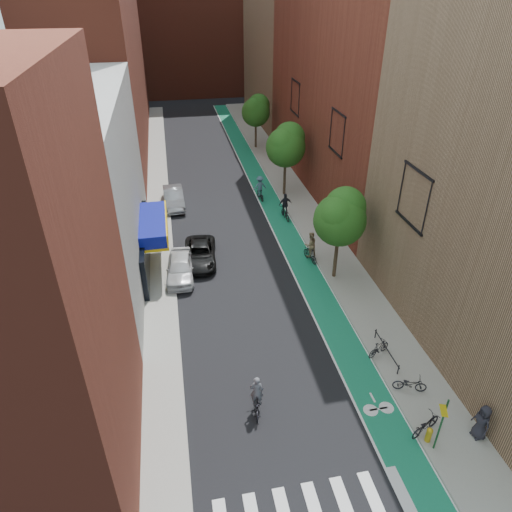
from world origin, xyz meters
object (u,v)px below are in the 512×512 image
parked_car_black (200,254)px  parked_car_silver (174,198)px  cyclist_lane_near (310,249)px  cyclist_lane_far (260,189)px  fire_hydrant (429,434)px  pedestrian (482,422)px  parked_car_white (180,267)px  cyclist_lane_mid (285,209)px  cyclist_lead (257,400)px

parked_car_black → parked_car_silver: parked_car_silver is taller
cyclist_lane_near → cyclist_lane_far: bearing=-97.1°
parked_car_silver → cyclist_lane_near: size_ratio=2.15×
parked_car_silver → fire_hydrant: parked_car_silver is taller
pedestrian → cyclist_lane_near: bearing=-173.9°
parked_car_white → cyclist_lane_mid: size_ratio=2.00×
parked_car_black → parked_car_silver: bearing=103.9°
parked_car_white → cyclist_lead: bearing=-71.6°
parked_car_silver → pedestrian: 29.51m
cyclist_lead → cyclist_lane_far: cyclist_lane_far is taller
parked_car_black → fire_hydrant: size_ratio=6.16×
pedestrian → parked_car_silver: bearing=-160.2°
parked_car_black → cyclist_lead: (1.45, -13.72, 0.01)m
cyclist_lane_mid → cyclist_lane_far: bearing=-78.4°
parked_car_silver → fire_hydrant: (9.92, -26.68, -0.23)m
cyclist_lane_mid → pedestrian: cyclist_lane_mid is taller
cyclist_lane_near → cyclist_lane_mid: bearing=-103.5°
cyclist_lane_mid → fire_hydrant: bearing=86.5°
cyclist_lane_near → parked_car_silver: bearing=-64.7°
cyclist_lane_near → pedestrian: cyclist_lane_near is taller
fire_hydrant → cyclist_lane_near: bearing=92.5°
parked_car_black → cyclist_lane_mid: (7.64, 5.52, 0.18)m
cyclist_lane_mid → fire_hydrant: (0.81, -22.40, -0.29)m
cyclist_lane_mid → fire_hydrant: cyclist_lane_mid is taller
cyclist_lane_near → cyclist_lane_far: cyclist_lane_near is taller
cyclist_lead → cyclist_lane_mid: (6.19, 19.24, 0.17)m
parked_car_black → parked_car_white: bearing=-125.5°
parked_car_silver → cyclist_lane_near: 14.45m
cyclist_lane_near → cyclist_lead: bearing=48.6°
pedestrian → fire_hydrant: bearing=-99.4°
cyclist_lane_near → fire_hydrant: bearing=78.1°
cyclist_lead → cyclist_lane_mid: bearing=-97.3°
parked_car_black → cyclist_lane_near: cyclist_lane_near is taller
parked_car_black → cyclist_lane_mid: 9.43m
cyclist_lane_near → cyclist_lane_far: (-1.43, 11.09, 0.04)m
fire_hydrant → cyclist_lead: bearing=155.7°
parked_car_silver → parked_car_black: bearing=-83.6°
parked_car_black → cyclist_lead: size_ratio=2.34×
cyclist_lane_near → fire_hydrant: 15.59m
fire_hydrant → cyclist_lane_far: bearing=94.5°
cyclist_lane_mid → parked_car_black: bearing=30.3°
cyclist_lane_far → cyclist_lead: bearing=69.8°
pedestrian → cyclist_lead: bearing=-114.5°
cyclist_lane_mid → fire_hydrant: size_ratio=2.86×
cyclist_lead → cyclist_lane_near: size_ratio=0.92×
parked_car_black → cyclist_lane_near: (7.76, -1.32, 0.30)m
pedestrian → fire_hydrant: pedestrian is taller
cyclist_lane_far → pedestrian: (4.40, -26.84, 0.05)m
parked_car_silver → cyclist_lane_near: bearing=-52.4°
parked_car_white → parked_car_silver: parked_car_silver is taller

